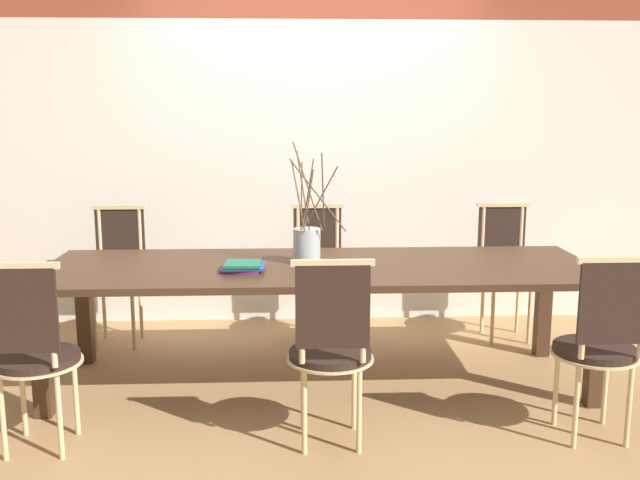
{
  "coord_description": "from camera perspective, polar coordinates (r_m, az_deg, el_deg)",
  "views": [
    {
      "loc": [
        -0.19,
        -4.09,
        1.64
      ],
      "look_at": [
        0.0,
        0.0,
        0.88
      ],
      "focal_mm": 40.0,
      "sensor_mm": 36.0,
      "label": 1
    }
  ],
  "objects": [
    {
      "name": "chair_far_left",
      "position": [
        5.05,
        -0.15,
        -2.29
      ],
      "size": [
        0.43,
        0.43,
        0.96
      ],
      "rotation": [
        0.0,
        0.0,
        3.14
      ],
      "color": "black",
      "rests_on": "ground_plane"
    },
    {
      "name": "vase_centerpiece",
      "position": [
        4.22,
        -1.05,
        -0.3
      ],
      "size": [
        0.33,
        0.41,
        0.72
      ],
      "color": "#B2BCC1",
      "rests_on": "dining_table"
    },
    {
      "name": "chair_near_leftend",
      "position": [
        3.66,
        -22.03,
        -8.12
      ],
      "size": [
        0.43,
        0.43,
        0.96
      ],
      "color": "black",
      "rests_on": "ground_plane"
    },
    {
      "name": "chair_near_center",
      "position": [
        3.77,
        21.49,
        -7.53
      ],
      "size": [
        0.43,
        0.43,
        0.96
      ],
      "color": "black",
      "rests_on": "ground_plane"
    },
    {
      "name": "chair_far_center",
      "position": [
        5.28,
        14.6,
        -2.07
      ],
      "size": [
        0.43,
        0.43,
        0.96
      ],
      "rotation": [
        0.0,
        0.0,
        3.14
      ],
      "color": "black",
      "rests_on": "ground_plane"
    },
    {
      "name": "wall_rear",
      "position": [
        5.45,
        -0.65,
        10.12
      ],
      "size": [
        12.0,
        0.06,
        3.2
      ],
      "color": "silver",
      "rests_on": "ground_plane"
    },
    {
      "name": "ground_plane",
      "position": [
        4.41,
        0.0,
        -11.28
      ],
      "size": [
        16.0,
        16.0,
        0.0
      ],
      "primitive_type": "plane",
      "color": "#A87F51"
    },
    {
      "name": "chair_far_leftend",
      "position": [
        5.19,
        -15.88,
        -2.36
      ],
      "size": [
        0.43,
        0.43,
        0.96
      ],
      "rotation": [
        0.0,
        0.0,
        3.14
      ],
      "color": "black",
      "rests_on": "ground_plane"
    },
    {
      "name": "chair_near_left",
      "position": [
        3.46,
        0.88,
        -8.4
      ],
      "size": [
        0.43,
        0.43,
        0.96
      ],
      "color": "black",
      "rests_on": "ground_plane"
    },
    {
      "name": "dining_table",
      "position": [
        4.21,
        0.0,
        -2.97
      ],
      "size": [
        3.23,
        1.04,
        0.73
      ],
      "color": "#422B1C",
      "rests_on": "ground_plane"
    },
    {
      "name": "book_stack",
      "position": [
        4.06,
        -6.19,
        -2.14
      ],
      "size": [
        0.25,
        0.22,
        0.05
      ],
      "color": "#842D8C",
      "rests_on": "dining_table"
    }
  ]
}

